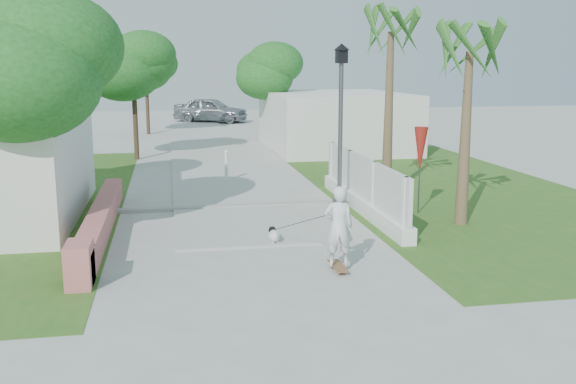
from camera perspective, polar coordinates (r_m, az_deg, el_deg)
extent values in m
plane|color=#B7B7B2|center=(11.99, -2.09, -7.70)|extent=(90.00, 90.00, 0.00)
cube|color=#B7B7B2|center=(31.50, -7.48, 4.14)|extent=(3.20, 36.00, 0.06)
cube|color=#999993|center=(17.72, -4.95, -1.30)|extent=(6.50, 0.25, 0.10)
cube|color=#31601E|center=(21.43, 13.46, 0.50)|extent=(8.00, 20.00, 0.01)
cube|color=#C46D64|center=(15.72, -16.30, -2.41)|extent=(0.45, 8.00, 0.60)
cube|color=#C46D64|center=(12.05, -18.06, -6.16)|extent=(0.45, 0.80, 0.80)
cube|color=white|center=(17.38, 6.60, -1.08)|extent=(0.35, 7.00, 0.40)
cube|color=white|center=(17.23, 6.65, 1.36)|extent=(0.10, 7.00, 1.10)
cube|color=white|center=(14.31, 10.40, -1.62)|extent=(0.14, 0.14, 1.50)
cube|color=white|center=(16.33, 7.67, 0.07)|extent=(0.14, 0.14, 1.50)
cube|color=white|center=(18.40, 5.54, 1.38)|extent=(0.14, 0.14, 1.50)
cube|color=white|center=(20.30, 3.99, 2.34)|extent=(0.14, 0.14, 1.50)
cube|color=silver|center=(30.31, 4.14, 6.34)|extent=(6.00, 8.00, 2.60)
cylinder|color=#59595E|center=(17.72, 4.57, -0.96)|extent=(0.36, 0.36, 0.30)
cylinder|color=#59595E|center=(17.42, 4.67, 4.99)|extent=(0.12, 0.12, 4.00)
cube|color=black|center=(17.32, 4.78, 11.91)|extent=(0.28, 0.28, 0.35)
cone|color=black|center=(17.33, 4.80, 12.74)|extent=(0.44, 0.44, 0.18)
cylinder|color=white|center=(21.56, -5.50, 2.17)|extent=(0.12, 0.12, 1.00)
sphere|color=white|center=(21.49, -5.52, 3.54)|extent=(0.14, 0.14, 0.14)
cylinder|color=#59595E|center=(17.23, 11.60, 1.37)|extent=(0.04, 0.04, 2.00)
cone|color=#A82618|center=(17.13, 11.69, 3.68)|extent=(0.36, 0.36, 1.20)
cylinder|color=#4C3826|center=(14.63, -21.71, 2.73)|extent=(0.20, 0.20, 3.85)
ellipsoid|color=#1A5117|center=(14.50, -22.18, 9.19)|extent=(3.60, 3.60, 2.70)
ellipsoid|color=#1A5117|center=(14.26, -21.65, 10.61)|extent=(3.06, 3.06, 2.30)
ellipsoid|color=#1A5117|center=(14.74, -23.01, 11.88)|extent=(2.70, 2.70, 2.02)
cylinder|color=#4C3826|center=(20.20, -21.53, 4.40)|extent=(0.20, 0.20, 3.50)
ellipsoid|color=#1A5117|center=(20.10, -21.85, 8.64)|extent=(3.20, 3.20, 2.40)
ellipsoid|color=#1A5117|center=(19.86, -21.46, 9.66)|extent=(2.72, 2.72, 2.05)
ellipsoid|color=#1A5117|center=(20.32, -22.44, 10.60)|extent=(2.40, 2.40, 1.79)
cylinder|color=#4C3826|center=(27.32, -13.44, 6.84)|extent=(0.20, 0.20, 3.85)
ellipsoid|color=#1A5117|center=(27.25, -13.60, 10.30)|extent=(3.40, 3.40, 2.55)
ellipsoid|color=#1A5117|center=(27.04, -13.23, 11.05)|extent=(2.89, 2.89, 2.18)
ellipsoid|color=#1A5117|center=(27.46, -14.08, 11.74)|extent=(2.55, 2.55, 1.90)
cylinder|color=#4C3826|center=(31.66, -1.72, 7.39)|extent=(0.20, 0.20, 3.50)
ellipsoid|color=#1A5117|center=(31.59, -1.73, 10.11)|extent=(3.00, 3.00, 2.25)
ellipsoid|color=#1A5117|center=(31.42, -1.31, 10.74)|extent=(2.55, 2.55, 1.92)
ellipsoid|color=#1A5117|center=(31.76, -2.16, 11.37)|extent=(2.25, 2.25, 1.68)
cylinder|color=#4C3826|center=(37.28, -12.41, 7.99)|extent=(0.20, 0.20, 3.85)
ellipsoid|color=#1A5117|center=(37.23, -12.52, 10.53)|extent=(3.20, 3.20, 2.40)
ellipsoid|color=#1A5117|center=(37.03, -12.24, 11.08)|extent=(2.72, 2.72, 2.05)
ellipsoid|color=#1A5117|center=(37.44, -12.87, 11.59)|extent=(2.40, 2.40, 1.79)
cone|color=brown|center=(18.84, 8.92, 6.59)|extent=(0.32, 0.32, 4.80)
cone|color=brown|center=(16.14, 15.46, 4.48)|extent=(0.32, 0.32, 4.20)
cube|color=brown|center=(12.46, 4.46, -6.56)|extent=(0.32, 0.83, 0.02)
imported|color=silver|center=(12.24, 4.51, -3.05)|extent=(0.61, 0.44, 1.55)
cylinder|color=gray|center=(12.20, 4.47, -7.24)|extent=(0.03, 0.06, 0.06)
cylinder|color=gray|center=(12.23, 5.14, -7.19)|extent=(0.03, 0.06, 0.06)
cylinder|color=gray|center=(12.73, 3.80, -6.43)|extent=(0.03, 0.06, 0.06)
cylinder|color=gray|center=(12.76, 4.43, -6.39)|extent=(0.03, 0.06, 0.06)
ellipsoid|color=silver|center=(14.12, -1.23, -3.92)|extent=(0.28, 0.43, 0.26)
sphere|color=black|center=(14.29, -1.42, -3.42)|extent=(0.17, 0.17, 0.17)
sphere|color=silver|center=(14.36, -1.49, -3.42)|extent=(0.08, 0.08, 0.08)
cone|color=black|center=(14.26, -1.57, -3.12)|extent=(0.05, 0.05, 0.06)
cone|color=black|center=(14.28, -1.27, -3.10)|extent=(0.05, 0.05, 0.06)
cylinder|color=silver|center=(14.24, -1.55, -4.37)|extent=(0.04, 0.04, 0.12)
cylinder|color=silver|center=(14.26, -1.09, -4.33)|extent=(0.04, 0.04, 0.12)
cylinder|color=silver|center=(14.06, -1.36, -4.57)|extent=(0.04, 0.04, 0.12)
cylinder|color=silver|center=(14.08, -0.90, -4.54)|extent=(0.04, 0.04, 0.12)
cylinder|color=silver|center=(13.92, -1.04, -3.85)|extent=(0.03, 0.10, 0.10)
imported|color=#979A9E|center=(44.34, -6.88, 7.27)|extent=(5.37, 3.81, 1.70)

